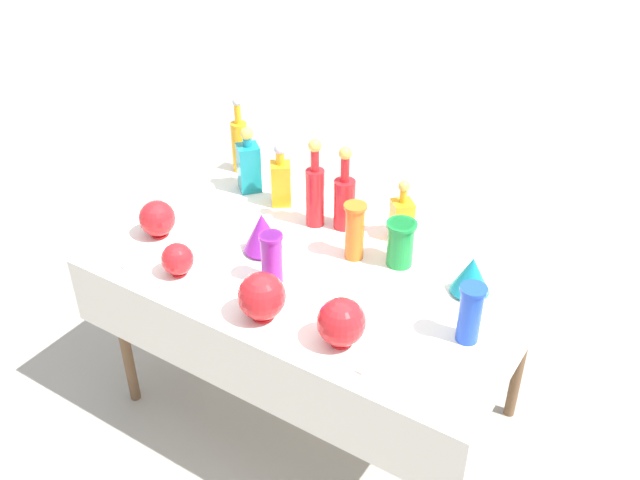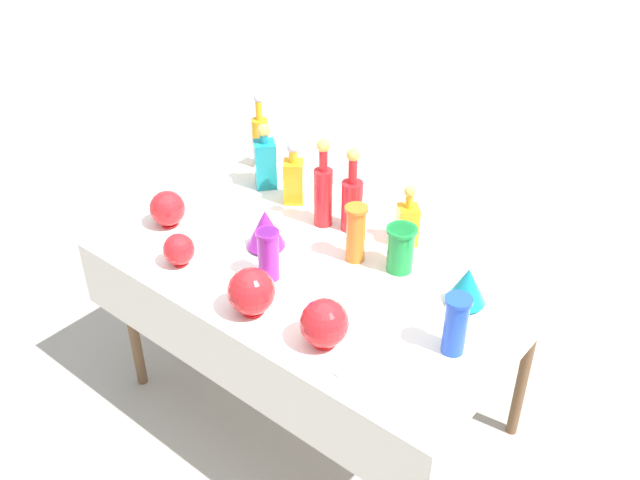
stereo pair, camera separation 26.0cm
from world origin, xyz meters
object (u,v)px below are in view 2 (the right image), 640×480
square_decanter_0 (294,178)px  tall_bottle_2 (352,200)px  slender_vase_0 (268,253)px  cardboard_box_behind_left (421,268)px  fluted_vase_0 (266,228)px  slender_vase_2 (456,323)px  round_bowl_1 (179,249)px  round_bowl_0 (324,323)px  round_bowl_3 (251,291)px  slender_vase_1 (401,248)px  square_decanter_1 (265,161)px  square_decanter_2 (408,222)px  fluted_vase_1 (467,286)px  round_bowl_2 (168,209)px  tall_bottle_1 (260,140)px  tall_bottle_0 (323,191)px  slender_vase_3 (356,232)px

square_decanter_0 → tall_bottle_2: bearing=-2.8°
tall_bottle_2 → slender_vase_0: bearing=-93.9°
tall_bottle_2 → cardboard_box_behind_left: tall_bottle_2 is taller
fluted_vase_0 → slender_vase_2: bearing=-3.4°
slender_vase_2 → round_bowl_1: bearing=-167.1°
round_bowl_0 → round_bowl_3: (-0.29, -0.03, 0.00)m
slender_vase_1 → fluted_vase_0: bearing=-156.6°
tall_bottle_2 → square_decanter_1: bearing=175.6°
square_decanter_2 → slender_vase_0: 0.56m
fluted_vase_1 → cardboard_box_behind_left: fluted_vase_1 is taller
slender_vase_2 → round_bowl_2: slender_vase_2 is taller
tall_bottle_2 → round_bowl_3: bearing=-84.6°
fluted_vase_1 → round_bowl_0: 0.53m
round_bowl_3 → square_decanter_1: bearing=130.0°
tall_bottle_1 → tall_bottle_0: bearing=-20.9°
square_decanter_2 → fluted_vase_0: square_decanter_2 is taller
tall_bottle_2 → slender_vase_3: (0.14, -0.16, -0.01)m
slender_vase_2 → fluted_vase_0: bearing=176.6°
slender_vase_0 → round_bowl_2: size_ratio=1.32×
tall_bottle_1 → square_decanter_0: (0.33, -0.14, -0.02)m
square_decanter_0 → slender_vase_2: square_decanter_0 is taller
round_bowl_0 → slender_vase_1: bearing=95.0°
square_decanter_0 → fluted_vase_0: size_ratio=1.68×
slender_vase_3 → round_bowl_0: (0.21, -0.44, -0.04)m
slender_vase_0 → round_bowl_2: 0.55m
square_decanter_2 → slender_vase_1: bearing=-64.4°
square_decanter_1 → round_bowl_1: square_decanter_1 is taller
tall_bottle_2 → square_decanter_2: bearing=13.5°
tall_bottle_1 → square_decanter_0: size_ratio=1.27×
slender_vase_0 → round_bowl_1: bearing=-154.1°
tall_bottle_1 → slender_vase_0: (0.61, -0.61, -0.03)m
slender_vase_0 → fluted_vase_0: 0.19m
slender_vase_1 → cardboard_box_behind_left: 1.15m
slender_vase_2 → fluted_vase_1: size_ratio=1.42×
slender_vase_3 → cardboard_box_behind_left: slender_vase_3 is taller
fluted_vase_0 → round_bowl_2: 0.43m
round_bowl_0 → round_bowl_3: 0.29m
square_decanter_0 → slender_vase_3: square_decanter_0 is taller
tall_bottle_0 → round_bowl_3: bearing=-74.0°
square_decanter_1 → fluted_vase_0: square_decanter_1 is taller
tall_bottle_1 → slender_vase_1: size_ratio=1.96×
fluted_vase_1 → fluted_vase_0: bearing=-166.6°
tall_bottle_0 → square_decanter_2: size_ratio=1.50×
slender_vase_1 → fluted_vase_1: slender_vase_1 is taller
tall_bottle_1 → slender_vase_2: tall_bottle_1 is taller
round_bowl_1 → fluted_vase_1: bearing=26.5°
square_decanter_2 → slender_vase_0: size_ratio=1.27×
round_bowl_3 → round_bowl_2: bearing=164.0°
round_bowl_3 → tall_bottle_2: bearing=95.4°
fluted_vase_0 → round_bowl_1: (-0.17, -0.28, -0.02)m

